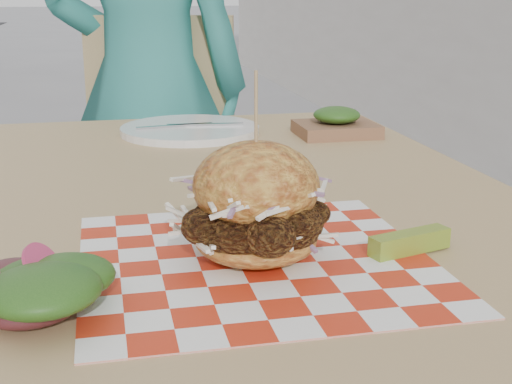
# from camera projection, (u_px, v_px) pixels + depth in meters

# --- Properties ---
(diner) EXTENTS (0.63, 0.49, 1.53)m
(diner) POSITION_uv_depth(u_px,v_px,m) (148.00, 86.00, 1.96)
(diner) COLOR teal
(diner) RESTS_ON ground
(patio_table) EXTENTS (0.80, 1.20, 0.75)m
(patio_table) POSITION_uv_depth(u_px,v_px,m) (229.00, 244.00, 1.02)
(patio_table) COLOR tan
(patio_table) RESTS_ON ground
(patio_chair) EXTENTS (0.52, 0.53, 0.95)m
(patio_chair) POSITION_uv_depth(u_px,v_px,m) (175.00, 163.00, 1.99)
(patio_chair) COLOR tan
(patio_chair) RESTS_ON ground
(paper_liner) EXTENTS (0.36, 0.36, 0.00)m
(paper_liner) POSITION_uv_depth(u_px,v_px,m) (256.00, 260.00, 0.74)
(paper_liner) COLOR red
(paper_liner) RESTS_ON patio_table
(sandwich) EXTENTS (0.17, 0.17, 0.20)m
(sandwich) POSITION_uv_depth(u_px,v_px,m) (256.00, 210.00, 0.73)
(sandwich) COLOR gold
(sandwich) RESTS_ON paper_liner
(pickle_spear) EXTENTS (0.10, 0.05, 0.02)m
(pickle_spear) POSITION_uv_depth(u_px,v_px,m) (410.00, 242.00, 0.76)
(pickle_spear) COLOR olive
(pickle_spear) RESTS_ON paper_liner
(side_salad) EXTENTS (0.13, 0.14, 0.05)m
(side_salad) POSITION_uv_depth(u_px,v_px,m) (25.00, 296.00, 0.62)
(side_salad) COLOR #3F1419
(side_salad) RESTS_ON patio_table
(place_setting) EXTENTS (0.27, 0.27, 0.02)m
(place_setting) POSITION_uv_depth(u_px,v_px,m) (190.00, 130.00, 1.39)
(place_setting) COLOR white
(place_setting) RESTS_ON patio_table
(kraft_tray) EXTENTS (0.15, 0.12, 0.06)m
(kraft_tray) POSITION_uv_depth(u_px,v_px,m) (336.00, 124.00, 1.37)
(kraft_tray) COLOR brown
(kraft_tray) RESTS_ON patio_table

